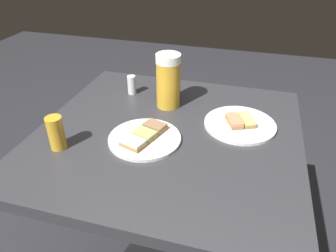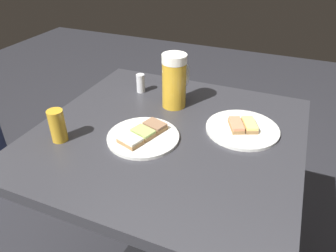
# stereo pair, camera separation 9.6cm
# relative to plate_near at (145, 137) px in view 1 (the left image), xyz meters

# --- Properties ---
(cafe_table) EXTENTS (0.80, 0.78, 0.73)m
(cafe_table) POSITION_rel_plate_near_xyz_m (0.05, 0.06, -0.16)
(cafe_table) COLOR black
(cafe_table) RESTS_ON ground_plane
(plate_near) EXTENTS (0.22, 0.22, 0.03)m
(plate_near) POSITION_rel_plate_near_xyz_m (0.00, 0.00, 0.00)
(plate_near) COLOR white
(plate_near) RESTS_ON cafe_table
(plate_far) EXTENTS (0.23, 0.23, 0.03)m
(plate_far) POSITION_rel_plate_near_xyz_m (0.27, 0.16, -0.00)
(plate_far) COLOR white
(plate_far) RESTS_ON cafe_table
(beer_mug) EXTENTS (0.08, 0.15, 0.19)m
(beer_mug) POSITION_rel_plate_near_xyz_m (0.01, 0.23, 0.08)
(beer_mug) COLOR gold
(beer_mug) RESTS_ON cafe_table
(beer_glass_small) EXTENTS (0.05, 0.05, 0.10)m
(beer_glass_small) POSITION_rel_plate_near_xyz_m (-0.22, -0.10, 0.04)
(beer_glass_small) COLOR gold
(beer_glass_small) RESTS_ON cafe_table
(salt_shaker) EXTENTS (0.03, 0.03, 0.07)m
(salt_shaker) POSITION_rel_plate_near_xyz_m (-0.15, 0.28, 0.03)
(salt_shaker) COLOR silver
(salt_shaker) RESTS_ON cafe_table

